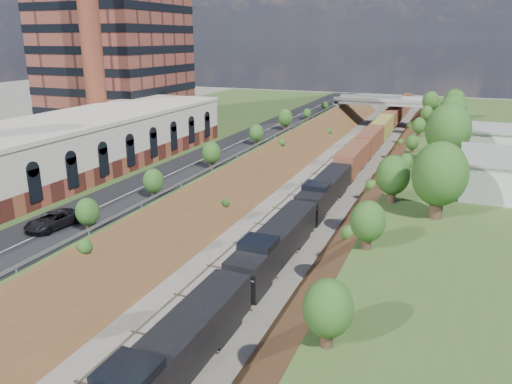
% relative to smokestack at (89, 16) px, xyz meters
% --- Properties ---
extents(platform_left, '(44.00, 180.00, 5.00)m').
position_rel_smokestack_xyz_m(platform_left, '(3.00, 4.00, -22.50)').
color(platform_left, '#3F5C26').
rests_on(platform_left, ground).
extents(embankment_left, '(10.00, 180.00, 10.00)m').
position_rel_smokestack_xyz_m(embankment_left, '(25.00, 4.00, -25.00)').
color(embankment_left, brown).
rests_on(embankment_left, ground).
extents(embankment_right, '(10.00, 180.00, 10.00)m').
position_rel_smokestack_xyz_m(embankment_right, '(47.00, 4.00, -25.00)').
color(embankment_right, brown).
rests_on(embankment_right, ground).
extents(rail_left_track, '(1.58, 180.00, 0.18)m').
position_rel_smokestack_xyz_m(rail_left_track, '(33.40, 4.00, -24.91)').
color(rail_left_track, gray).
rests_on(rail_left_track, ground).
extents(rail_right_track, '(1.58, 180.00, 0.18)m').
position_rel_smokestack_xyz_m(rail_right_track, '(38.60, 4.00, -24.91)').
color(rail_right_track, gray).
rests_on(rail_right_track, ground).
extents(road, '(8.00, 180.00, 0.10)m').
position_rel_smokestack_xyz_m(road, '(20.50, 4.00, -19.95)').
color(road, black).
rests_on(road, platform_left).
extents(guardrail, '(0.10, 171.00, 0.70)m').
position_rel_smokestack_xyz_m(guardrail, '(24.60, 3.80, -19.45)').
color(guardrail, '#99999E').
rests_on(guardrail, platform_left).
extents(commercial_building, '(14.30, 62.30, 7.00)m').
position_rel_smokestack_xyz_m(commercial_building, '(8.00, -18.00, -16.49)').
color(commercial_building, brown).
rests_on(commercial_building, platform_left).
extents(smokestack, '(3.20, 3.20, 40.00)m').
position_rel_smokestack_xyz_m(smokestack, '(0.00, 0.00, 0.00)').
color(smokestack, brown).
rests_on(smokestack, platform_left).
extents(overpass, '(24.50, 8.30, 7.40)m').
position_rel_smokestack_xyz_m(overpass, '(36.00, 66.00, -20.08)').
color(overpass, gray).
rests_on(overpass, ground).
extents(white_building_near, '(9.00, 12.00, 4.00)m').
position_rel_smokestack_xyz_m(white_building_near, '(59.50, -4.00, -18.00)').
color(white_building_near, silver).
rests_on(white_building_near, platform_right).
extents(white_building_far, '(8.00, 10.00, 3.60)m').
position_rel_smokestack_xyz_m(white_building_far, '(59.00, 18.00, -18.20)').
color(white_building_far, silver).
rests_on(white_building_far, platform_right).
extents(tree_right_large, '(5.25, 5.25, 7.61)m').
position_rel_smokestack_xyz_m(tree_right_large, '(53.00, -16.00, -15.62)').
color(tree_right_large, '#473323').
rests_on(tree_right_large, platform_right).
extents(tree_left_crest, '(2.45, 2.45, 3.55)m').
position_rel_smokestack_xyz_m(tree_left_crest, '(24.20, -36.00, -17.96)').
color(tree_left_crest, '#473323').
rests_on(tree_left_crest, platform_left).
extents(freight_train, '(3.08, 157.05, 4.60)m').
position_rel_smokestack_xyz_m(freight_train, '(38.60, 30.62, -22.37)').
color(freight_train, black).
rests_on(freight_train, ground).
extents(suv, '(3.18, 5.67, 1.50)m').
position_rel_smokestack_xyz_m(suv, '(20.49, -32.30, -19.15)').
color(suv, black).
rests_on(suv, road).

